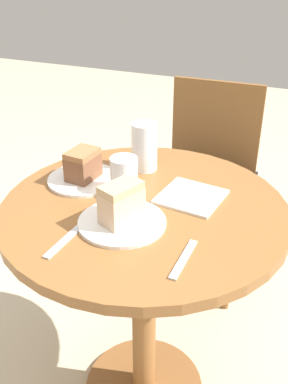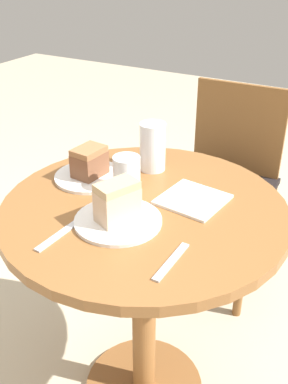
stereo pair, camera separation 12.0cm
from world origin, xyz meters
TOP-DOWN VIEW (x-y plane):
  - table at (0.00, 0.00)m, footprint 0.79×0.79m
  - chair at (-0.03, 0.77)m, footprint 0.43×0.44m
  - plate_near at (-0.02, -0.11)m, footprint 0.23×0.23m
  - plate_far at (-0.22, 0.06)m, footprint 0.22×0.22m
  - cake_slice_near at (-0.02, -0.11)m, footprint 0.10×0.12m
  - cake_slice_far at (-0.22, 0.06)m, footprint 0.08×0.10m
  - glass_lemonade at (-0.08, 0.04)m, footprint 0.08×0.08m
  - glass_water at (-0.09, 0.21)m, footprint 0.08×0.08m
  - napkin_stack at (0.11, 0.09)m, footprint 0.19×0.19m
  - fork at (-0.11, -0.21)m, footprint 0.03×0.19m
  - spoon at (0.18, -0.19)m, footprint 0.02×0.15m

SIDE VIEW (x-z plane):
  - chair at x=-0.03m, z-range 0.04..0.90m
  - table at x=0.00m, z-range 0.20..0.96m
  - fork at x=-0.11m, z-range 0.76..0.77m
  - spoon at x=0.18m, z-range 0.76..0.77m
  - napkin_stack at x=0.11m, z-range 0.76..0.77m
  - plate_near at x=-0.02m, z-range 0.76..0.77m
  - plate_far at x=-0.22m, z-range 0.76..0.77m
  - glass_lemonade at x=-0.08m, z-range 0.76..0.87m
  - cake_slice_far at x=-0.22m, z-range 0.77..0.86m
  - cake_slice_near at x=-0.02m, z-range 0.77..0.87m
  - glass_water at x=-0.09m, z-range 0.75..0.90m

